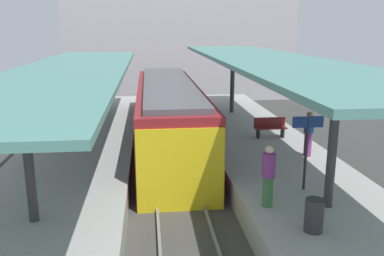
% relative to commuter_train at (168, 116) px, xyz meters
% --- Properties ---
extents(ground_plane, '(80.00, 80.00, 0.00)m').
position_rel_commuter_train_xyz_m(ground_plane, '(0.00, -3.69, -1.73)').
color(ground_plane, '#383835').
extents(platform_left, '(4.40, 28.00, 1.00)m').
position_rel_commuter_train_xyz_m(platform_left, '(-3.80, -3.69, -1.23)').
color(platform_left, '#9E9E99').
rests_on(platform_left, ground_plane).
extents(platform_right, '(4.40, 28.00, 1.00)m').
position_rel_commuter_train_xyz_m(platform_right, '(3.80, -3.69, -1.23)').
color(platform_right, '#9E9E99').
rests_on(platform_right, ground_plane).
extents(track_ballast, '(3.20, 28.00, 0.20)m').
position_rel_commuter_train_xyz_m(track_ballast, '(0.00, -3.69, -1.63)').
color(track_ballast, '#423F3D').
rests_on(track_ballast, ground_plane).
extents(rail_near_side, '(0.08, 28.00, 0.14)m').
position_rel_commuter_train_xyz_m(rail_near_side, '(-0.72, -3.69, -1.46)').
color(rail_near_side, slate).
rests_on(rail_near_side, track_ballast).
extents(rail_far_side, '(0.08, 28.00, 0.14)m').
position_rel_commuter_train_xyz_m(rail_far_side, '(0.72, -3.69, -1.46)').
color(rail_far_side, slate).
rests_on(rail_far_side, track_ballast).
extents(commuter_train, '(2.78, 13.61, 3.10)m').
position_rel_commuter_train_xyz_m(commuter_train, '(0.00, 0.00, 0.00)').
color(commuter_train, maroon).
rests_on(commuter_train, track_ballast).
extents(canopy_left, '(4.18, 21.00, 3.17)m').
position_rel_commuter_train_xyz_m(canopy_left, '(-3.80, -2.29, 2.33)').
color(canopy_left, '#333335').
rests_on(canopy_left, platform_left).
extents(canopy_right, '(4.18, 21.00, 3.52)m').
position_rel_commuter_train_xyz_m(canopy_right, '(3.80, -2.29, 2.66)').
color(canopy_right, '#333335').
rests_on(canopy_right, platform_right).
extents(platform_bench, '(1.40, 0.41, 0.86)m').
position_rel_commuter_train_xyz_m(platform_bench, '(4.35, -1.50, -0.26)').
color(platform_bench, black).
rests_on(platform_bench, platform_right).
extents(platform_sign, '(0.90, 0.08, 2.21)m').
position_rel_commuter_train_xyz_m(platform_sign, '(3.60, -7.38, 0.90)').
color(platform_sign, '#262628').
rests_on(platform_sign, platform_right).
extents(litter_bin, '(0.44, 0.44, 0.80)m').
position_rel_commuter_train_xyz_m(litter_bin, '(2.86, -9.87, -0.33)').
color(litter_bin, '#2D2D30').
rests_on(litter_bin, platform_right).
extents(passenger_near_bench, '(0.36, 0.36, 1.69)m').
position_rel_commuter_train_xyz_m(passenger_near_bench, '(2.19, -8.38, 0.15)').
color(passenger_near_bench, '#386B3D').
rests_on(passenger_near_bench, platform_right).
extents(passenger_mid_platform, '(0.36, 0.36, 1.69)m').
position_rel_commuter_train_xyz_m(passenger_mid_platform, '(4.95, -4.26, 0.15)').
color(passenger_mid_platform, '#7A337A').
rests_on(passenger_mid_platform, platform_right).
extents(station_building_backdrop, '(18.00, 6.00, 11.00)m').
position_rel_commuter_train_xyz_m(station_building_backdrop, '(1.82, 16.31, 3.77)').
color(station_building_backdrop, '#B7B2B7').
rests_on(station_building_backdrop, ground_plane).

